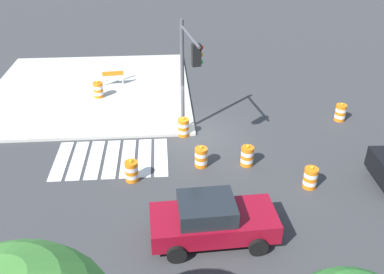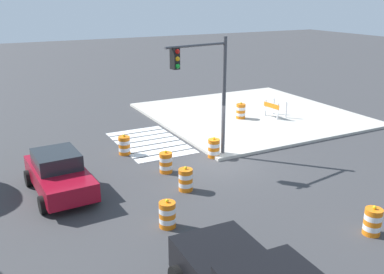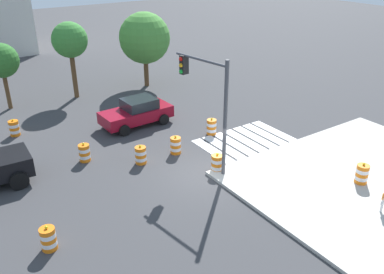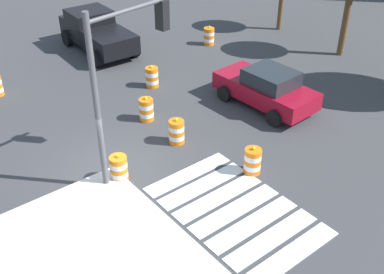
{
  "view_description": "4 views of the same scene",
  "coord_description": "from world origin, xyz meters",
  "px_view_note": "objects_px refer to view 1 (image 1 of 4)",
  "views": [
    {
      "loc": [
        1.53,
        17.97,
        10.34
      ],
      "look_at": [
        0.37,
        2.45,
        1.36
      ],
      "focal_mm": 39.0,
      "sensor_mm": 36.0,
      "label": 1
    },
    {
      "loc": [
        -16.0,
        9.73,
        7.39
      ],
      "look_at": [
        1.36,
        0.67,
        0.92
      ],
      "focal_mm": 40.34,
      "sensor_mm": 36.0,
      "label": 2
    },
    {
      "loc": [
        -10.03,
        -13.68,
        10.08
      ],
      "look_at": [
        0.59,
        2.03,
        1.03
      ],
      "focal_mm": 38.19,
      "sensor_mm": 36.0,
      "label": 3
    },
    {
      "loc": [
        11.47,
        -5.81,
        9.42
      ],
      "look_at": [
        1.65,
        2.05,
        1.31
      ],
      "focal_mm": 43.97,
      "sensor_mm": 36.0,
      "label": 4
    }
  ],
  "objects_px": {
    "traffic_barrel_median_near": "(247,156)",
    "construction_barricade": "(113,75)",
    "traffic_light_pole": "(188,65)",
    "traffic_barrel_median_far": "(183,127)",
    "traffic_barrel_near_corner": "(310,178)",
    "traffic_barrel_lane_center": "(201,157)",
    "traffic_barrel_opposite_curb": "(132,171)",
    "sports_car": "(212,220)",
    "traffic_barrel_far_curb": "(340,113)",
    "traffic_barrel_on_sidewalk": "(98,90)"
  },
  "relations": [
    {
      "from": "traffic_barrel_median_far",
      "to": "traffic_barrel_on_sidewalk",
      "type": "height_order",
      "value": "traffic_barrel_on_sidewalk"
    },
    {
      "from": "traffic_barrel_near_corner",
      "to": "traffic_barrel_median_far",
      "type": "distance_m",
      "value": 6.76
    },
    {
      "from": "traffic_barrel_median_far",
      "to": "sports_car",
      "type": "bearing_deg",
      "value": 94.37
    },
    {
      "from": "construction_barricade",
      "to": "traffic_barrel_near_corner",
      "type": "bearing_deg",
      "value": 128.38
    },
    {
      "from": "sports_car",
      "to": "traffic_barrel_opposite_curb",
      "type": "height_order",
      "value": "sports_car"
    },
    {
      "from": "construction_barricade",
      "to": "traffic_light_pole",
      "type": "height_order",
      "value": "traffic_light_pole"
    },
    {
      "from": "traffic_barrel_median_far",
      "to": "traffic_barrel_opposite_curb",
      "type": "bearing_deg",
      "value": 56.96
    },
    {
      "from": "traffic_barrel_median_near",
      "to": "construction_barricade",
      "type": "height_order",
      "value": "construction_barricade"
    },
    {
      "from": "traffic_barrel_median_near",
      "to": "traffic_light_pole",
      "type": "relative_size",
      "value": 0.19
    },
    {
      "from": "traffic_barrel_lane_center",
      "to": "sports_car",
      "type": "bearing_deg",
      "value": 89.2
    },
    {
      "from": "traffic_barrel_on_sidewalk",
      "to": "traffic_barrel_far_curb",
      "type": "bearing_deg",
      "value": 164.4
    },
    {
      "from": "traffic_barrel_median_far",
      "to": "traffic_light_pole",
      "type": "xyz_separation_m",
      "value": [
        -0.19,
        0.63,
        3.46
      ]
    },
    {
      "from": "traffic_barrel_near_corner",
      "to": "traffic_barrel_median_far",
      "type": "height_order",
      "value": "same"
    },
    {
      "from": "construction_barricade",
      "to": "traffic_light_pole",
      "type": "distance_m",
      "value": 8.95
    },
    {
      "from": "sports_car",
      "to": "traffic_barrel_on_sidewalk",
      "type": "distance_m",
      "value": 13.06
    },
    {
      "from": "sports_car",
      "to": "traffic_barrel_far_curb",
      "type": "xyz_separation_m",
      "value": [
        -7.83,
        -8.3,
        -0.36
      ]
    },
    {
      "from": "sports_car",
      "to": "traffic_light_pole",
      "type": "xyz_separation_m",
      "value": [
        0.36,
        -6.66,
        3.1
      ]
    },
    {
      "from": "traffic_barrel_median_near",
      "to": "traffic_barrel_median_far",
      "type": "distance_m",
      "value": 3.88
    },
    {
      "from": "traffic_barrel_far_curb",
      "to": "traffic_barrel_on_sidewalk",
      "type": "xyz_separation_m",
      "value": [
        13.09,
        -3.65,
        0.15
      ]
    },
    {
      "from": "traffic_barrel_median_far",
      "to": "traffic_barrel_median_near",
      "type": "bearing_deg",
      "value": 133.04
    },
    {
      "from": "traffic_barrel_near_corner",
      "to": "traffic_barrel_median_far",
      "type": "xyz_separation_m",
      "value": [
        4.9,
        -4.65,
        0.0
      ]
    },
    {
      "from": "traffic_barrel_median_far",
      "to": "traffic_barrel_on_sidewalk",
      "type": "xyz_separation_m",
      "value": [
        4.7,
        -4.66,
        0.15
      ]
    },
    {
      "from": "traffic_barrel_near_corner",
      "to": "traffic_barrel_median_near",
      "type": "distance_m",
      "value": 2.89
    },
    {
      "from": "traffic_barrel_on_sidewalk",
      "to": "construction_barricade",
      "type": "height_order",
      "value": "traffic_barrel_on_sidewalk"
    },
    {
      "from": "sports_car",
      "to": "traffic_barrel_near_corner",
      "type": "distance_m",
      "value": 5.09
    },
    {
      "from": "sports_car",
      "to": "traffic_barrel_median_near",
      "type": "bearing_deg",
      "value": -115.2
    },
    {
      "from": "sports_car",
      "to": "construction_barricade",
      "type": "height_order",
      "value": "sports_car"
    },
    {
      "from": "traffic_barrel_median_far",
      "to": "traffic_barrel_opposite_curb",
      "type": "height_order",
      "value": "same"
    },
    {
      "from": "traffic_barrel_on_sidewalk",
      "to": "traffic_light_pole",
      "type": "bearing_deg",
      "value": 132.77
    },
    {
      "from": "traffic_barrel_on_sidewalk",
      "to": "traffic_barrel_lane_center",
      "type": "bearing_deg",
      "value": 125.56
    },
    {
      "from": "traffic_barrel_near_corner",
      "to": "traffic_barrel_lane_center",
      "type": "height_order",
      "value": "same"
    },
    {
      "from": "traffic_barrel_on_sidewalk",
      "to": "construction_barricade",
      "type": "distance_m",
      "value": 2.06
    },
    {
      "from": "traffic_barrel_far_curb",
      "to": "traffic_barrel_lane_center",
      "type": "xyz_separation_m",
      "value": [
        7.77,
        3.79,
        0.0
      ]
    },
    {
      "from": "sports_car",
      "to": "traffic_barrel_lane_center",
      "type": "xyz_separation_m",
      "value": [
        -0.06,
        -4.51,
        -0.36
      ]
    },
    {
      "from": "construction_barricade",
      "to": "traffic_light_pole",
      "type": "bearing_deg",
      "value": 120.19
    },
    {
      "from": "traffic_light_pole",
      "to": "traffic_barrel_median_far",
      "type": "bearing_deg",
      "value": -72.81
    },
    {
      "from": "traffic_barrel_far_curb",
      "to": "traffic_light_pole",
      "type": "height_order",
      "value": "traffic_light_pole"
    },
    {
      "from": "traffic_barrel_far_curb",
      "to": "construction_barricade",
      "type": "relative_size",
      "value": 0.78
    },
    {
      "from": "sports_car",
      "to": "traffic_light_pole",
      "type": "distance_m",
      "value": 7.35
    },
    {
      "from": "sports_car",
      "to": "traffic_barrel_median_far",
      "type": "bearing_deg",
      "value": -85.63
    },
    {
      "from": "sports_car",
      "to": "traffic_barrel_median_near",
      "type": "distance_m",
      "value": 4.93
    },
    {
      "from": "traffic_barrel_far_curb",
      "to": "construction_barricade",
      "type": "height_order",
      "value": "construction_barricade"
    },
    {
      "from": "traffic_barrel_opposite_curb",
      "to": "sports_car",
      "type": "bearing_deg",
      "value": 128.66
    },
    {
      "from": "traffic_barrel_near_corner",
      "to": "construction_barricade",
      "type": "bearing_deg",
      "value": -51.62
    },
    {
      "from": "sports_car",
      "to": "traffic_barrel_median_far",
      "type": "relative_size",
      "value": 4.29
    },
    {
      "from": "traffic_barrel_near_corner",
      "to": "traffic_barrel_far_curb",
      "type": "height_order",
      "value": "same"
    },
    {
      "from": "construction_barricade",
      "to": "traffic_barrel_on_sidewalk",
      "type": "bearing_deg",
      "value": 70.38
    },
    {
      "from": "traffic_barrel_median_far",
      "to": "traffic_barrel_lane_center",
      "type": "bearing_deg",
      "value": 102.58
    },
    {
      "from": "traffic_barrel_median_near",
      "to": "traffic_barrel_opposite_curb",
      "type": "xyz_separation_m",
      "value": [
        5.01,
        0.8,
        0.0
      ]
    },
    {
      "from": "traffic_barrel_opposite_curb",
      "to": "traffic_light_pole",
      "type": "relative_size",
      "value": 0.19
    }
  ]
}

